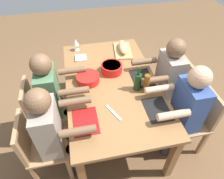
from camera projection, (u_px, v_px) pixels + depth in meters
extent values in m
plane|color=brown|center=(112.00, 122.00, 2.74)|extent=(8.00, 8.00, 0.00)
cube|color=olive|center=(112.00, 84.00, 2.25)|extent=(1.75, 1.02, 0.04)
cube|color=olive|center=(173.00, 158.00, 1.99)|extent=(0.07, 0.07, 0.70)
cube|color=olive|center=(129.00, 63.00, 3.14)|extent=(0.07, 0.07, 0.70)
cube|color=olive|center=(83.00, 177.00, 1.86)|extent=(0.07, 0.07, 0.70)
cube|color=olive|center=(72.00, 71.00, 3.01)|extent=(0.07, 0.07, 0.70)
cube|color=#A87F56|center=(49.00, 146.00, 1.99)|extent=(0.40, 0.40, 0.03)
cube|color=#A87F56|center=(23.00, 138.00, 1.82)|extent=(0.38, 0.04, 0.40)
cube|color=#A87F56|center=(68.00, 141.00, 2.29)|extent=(0.04, 0.04, 0.42)
cube|color=#A87F56|center=(70.00, 169.00, 2.05)|extent=(0.04, 0.04, 0.42)
cube|color=#A87F56|center=(38.00, 146.00, 2.24)|extent=(0.04, 0.04, 0.42)
cube|color=#A87F56|center=(36.00, 176.00, 2.00)|extent=(0.04, 0.04, 0.42)
cylinder|color=#2D2D38|center=(73.00, 146.00, 2.23)|extent=(0.11, 0.11, 0.45)
cylinder|color=#2D2D38|center=(74.00, 160.00, 2.11)|extent=(0.11, 0.11, 0.45)
cube|color=gray|center=(48.00, 129.00, 1.80)|extent=(0.34, 0.20, 0.55)
cylinder|color=brown|center=(75.00, 102.00, 1.88)|extent=(0.07, 0.30, 0.07)
cylinder|color=brown|center=(78.00, 131.00, 1.64)|extent=(0.07, 0.30, 0.07)
sphere|color=brown|center=(38.00, 101.00, 1.54)|extent=(0.21, 0.21, 0.21)
cube|color=#A87F56|center=(187.00, 122.00, 2.21)|extent=(0.40, 0.40, 0.03)
cube|color=#A87F56|center=(208.00, 106.00, 2.09)|extent=(0.38, 0.04, 0.40)
cube|color=#A87F56|center=(175.00, 148.00, 2.22)|extent=(0.04, 0.04, 0.42)
cube|color=#A87F56|center=(163.00, 124.00, 2.46)|extent=(0.04, 0.04, 0.42)
cube|color=#A87F56|center=(202.00, 143.00, 2.27)|extent=(0.04, 0.04, 0.42)
cube|color=#A87F56|center=(188.00, 119.00, 2.51)|extent=(0.04, 0.04, 0.42)
cylinder|color=#2D2D38|center=(168.00, 142.00, 2.27)|extent=(0.11, 0.11, 0.45)
cylinder|color=#2D2D38|center=(162.00, 130.00, 2.38)|extent=(0.11, 0.11, 0.45)
cube|color=#334C8C|center=(189.00, 105.00, 2.00)|extent=(0.34, 0.20, 0.55)
cylinder|color=tan|center=(174.00, 115.00, 1.76)|extent=(0.07, 0.30, 0.07)
cylinder|color=tan|center=(159.00, 89.00, 2.00)|extent=(0.07, 0.30, 0.07)
sphere|color=tan|center=(200.00, 77.00, 1.75)|extent=(0.21, 0.21, 0.21)
cube|color=#A87F56|center=(169.00, 92.00, 2.55)|extent=(0.40, 0.40, 0.03)
cube|color=#A87F56|center=(187.00, 77.00, 2.43)|extent=(0.38, 0.04, 0.40)
cube|color=#A87F56|center=(159.00, 115.00, 2.56)|extent=(0.04, 0.04, 0.42)
cube|color=#A87F56|center=(150.00, 97.00, 2.80)|extent=(0.04, 0.04, 0.42)
cube|color=#A87F56|center=(183.00, 111.00, 2.61)|extent=(0.04, 0.04, 0.42)
cube|color=#A87F56|center=(172.00, 93.00, 2.85)|extent=(0.04, 0.04, 0.42)
cylinder|color=#2D2D38|center=(153.00, 110.00, 2.61)|extent=(0.11, 0.11, 0.45)
cylinder|color=#2D2D38|center=(149.00, 101.00, 2.72)|extent=(0.11, 0.11, 0.45)
cube|color=gray|center=(169.00, 75.00, 2.34)|extent=(0.34, 0.20, 0.55)
cylinder|color=brown|center=(154.00, 80.00, 2.10)|extent=(0.07, 0.30, 0.07)
cylinder|color=brown|center=(144.00, 61.00, 2.34)|extent=(0.07, 0.30, 0.07)
sphere|color=brown|center=(176.00, 48.00, 2.09)|extent=(0.21, 0.21, 0.21)
cube|color=#A87F56|center=(49.00, 110.00, 2.33)|extent=(0.40, 0.40, 0.03)
cube|color=#A87F56|center=(28.00, 100.00, 2.16)|extent=(0.38, 0.04, 0.40)
cube|color=#A87F56|center=(66.00, 110.00, 2.63)|extent=(0.04, 0.04, 0.42)
cube|color=#A87F56|center=(68.00, 131.00, 2.39)|extent=(0.04, 0.04, 0.42)
cube|color=#A87F56|center=(40.00, 114.00, 2.58)|extent=(0.04, 0.04, 0.42)
cube|color=#A87F56|center=(39.00, 136.00, 2.34)|extent=(0.04, 0.04, 0.42)
cylinder|color=#2D2D38|center=(71.00, 114.00, 2.57)|extent=(0.11, 0.11, 0.45)
cylinder|color=#2D2D38|center=(71.00, 124.00, 2.45)|extent=(0.11, 0.11, 0.45)
cube|color=#4C724C|center=(49.00, 92.00, 2.14)|extent=(0.34, 0.20, 0.55)
cylinder|color=brown|center=(72.00, 71.00, 2.22)|extent=(0.07, 0.30, 0.07)
cylinder|color=brown|center=(74.00, 91.00, 1.98)|extent=(0.07, 0.30, 0.07)
sphere|color=brown|center=(41.00, 64.00, 1.88)|extent=(0.21, 0.21, 0.21)
cylinder|color=red|center=(112.00, 68.00, 2.33)|extent=(0.25, 0.25, 0.10)
cylinder|color=#2D7028|center=(112.00, 66.00, 2.31)|extent=(0.22, 0.22, 0.04)
cylinder|color=red|center=(88.00, 78.00, 2.22)|extent=(0.26, 0.26, 0.08)
cylinder|color=orange|center=(88.00, 77.00, 2.20)|extent=(0.23, 0.23, 0.03)
cube|color=tan|center=(123.00, 51.00, 2.68)|extent=(0.43, 0.27, 0.02)
ellipsoid|color=tan|center=(123.00, 47.00, 2.64)|extent=(0.33, 0.15, 0.09)
cylinder|color=#193819|center=(137.00, 82.00, 2.09)|extent=(0.08, 0.08, 0.20)
cylinder|color=#193819|center=(139.00, 71.00, 1.99)|extent=(0.03, 0.03, 0.09)
cylinder|color=brown|center=(146.00, 84.00, 2.05)|extent=(0.06, 0.06, 0.22)
cylinder|color=silver|center=(77.00, 50.00, 2.71)|extent=(0.07, 0.07, 0.01)
cylinder|color=silver|center=(76.00, 47.00, 2.68)|extent=(0.01, 0.01, 0.07)
cone|color=silver|center=(76.00, 42.00, 2.62)|extent=(0.08, 0.08, 0.08)
cube|color=maroon|center=(86.00, 121.00, 1.84)|extent=(0.32, 0.23, 0.01)
cube|color=black|center=(157.00, 109.00, 1.94)|extent=(0.32, 0.23, 0.01)
cube|color=black|center=(142.00, 78.00, 2.28)|extent=(0.32, 0.23, 0.01)
cube|color=silver|center=(113.00, 112.00, 1.91)|extent=(0.22, 0.12, 0.01)
cube|color=white|center=(81.00, 58.00, 2.55)|extent=(0.15, 0.15, 0.02)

